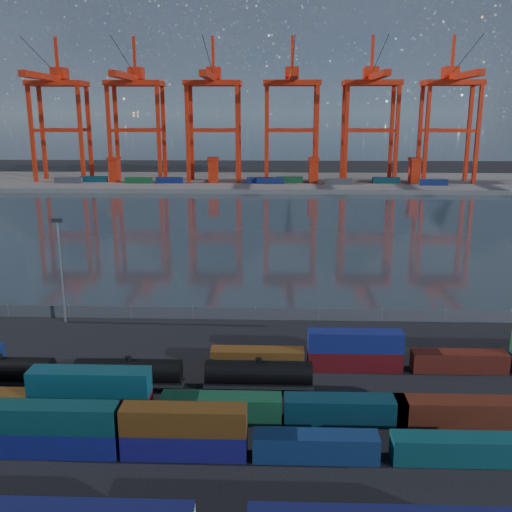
{
  "coord_description": "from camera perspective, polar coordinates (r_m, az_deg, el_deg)",
  "views": [
    {
      "loc": [
        2.96,
        -57.71,
        31.88
      ],
      "look_at": [
        0.0,
        30.0,
        10.0
      ],
      "focal_mm": 40.0,
      "sensor_mm": 36.0,
      "label": 1
    }
  ],
  "objects": [
    {
      "name": "gantry_cranes",
      "position": [
        261.32,
        -0.38,
        15.79
      ],
      "size": [
        200.12,
        48.23,
        65.32
      ],
      "color": "red",
      "rests_on": "ground"
    },
    {
      "name": "waterfront_fence",
      "position": [
        91.15,
        -0.04,
        -5.8
      ],
      "size": [
        160.12,
        0.12,
        2.2
      ],
      "color": "#595B5E",
      "rests_on": "ground"
    },
    {
      "name": "container_row_south",
      "position": [
        56.76,
        -2.35,
        -17.6
      ],
      "size": [
        126.5,
        2.42,
        5.16
      ],
      "color": "#3A3D3F",
      "rests_on": "ground"
    },
    {
      "name": "quay_containers",
      "position": [
        255.16,
        -1.23,
        7.56
      ],
      "size": [
        172.58,
        10.99,
        2.6
      ],
      "color": "navy",
      "rests_on": "far_quay"
    },
    {
      "name": "harbor_water",
      "position": [
        165.83,
        0.87,
        2.92
      ],
      "size": [
        700.0,
        700.0,
        0.0
      ],
      "primitive_type": "plane",
      "color": "#273239",
      "rests_on": "ground"
    },
    {
      "name": "far_quay",
      "position": [
        269.5,
        1.3,
        7.42
      ],
      "size": [
        700.0,
        70.0,
        2.0
      ],
      "primitive_type": "cube",
      "color": "#514F4C",
      "rests_on": "ground"
    },
    {
      "name": "container_row_north",
      "position": [
        76.25,
        15.07,
        -9.58
      ],
      "size": [
        142.29,
        2.44,
        5.2
      ],
      "color": "navy",
      "rests_on": "ground"
    },
    {
      "name": "distant_mountains",
      "position": [
        1669.47,
        4.25,
        20.44
      ],
      "size": [
        2470.0,
        1100.0,
        520.0
      ],
      "color": "#1E2630",
      "rests_on": "ground"
    },
    {
      "name": "yard_light_mast",
      "position": [
        92.76,
        -18.95,
        -0.87
      ],
      "size": [
        1.6,
        0.4,
        16.6
      ],
      "color": "slate",
      "rests_on": "ground"
    },
    {
      "name": "straddle_carriers",
      "position": [
        258.89,
        0.72,
        8.66
      ],
      "size": [
        140.0,
        7.0,
        11.1
      ],
      "color": "red",
      "rests_on": "far_quay"
    },
    {
      "name": "ground",
      "position": [
        66.0,
        -0.91,
        -14.89
      ],
      "size": [
        700.0,
        700.0,
        0.0
      ],
      "primitive_type": "plane",
      "color": "black",
      "rests_on": "ground"
    },
    {
      "name": "container_row_mid",
      "position": [
        63.61,
        11.45,
        -14.68
      ],
      "size": [
        129.42,
        2.62,
        5.59
      ],
      "color": "navy",
      "rests_on": "ground"
    }
  ]
}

